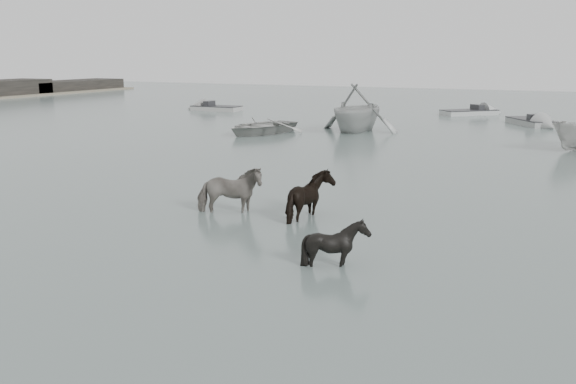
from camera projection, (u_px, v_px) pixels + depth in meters
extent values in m
plane|color=#4C5B56|center=(310.00, 245.00, 15.40)|extent=(140.00, 140.00, 0.00)
imported|color=black|center=(229.00, 186.00, 18.29)|extent=(2.10, 1.59, 1.62)
imported|color=black|center=(311.00, 191.00, 17.74)|extent=(1.78, 1.92, 1.57)
imported|color=black|center=(336.00, 237.00, 13.76)|extent=(1.43, 1.34, 1.30)
imported|color=#ADACA8|center=(261.00, 125.00, 36.53)|extent=(4.65, 5.65, 1.02)
imported|color=#AFB2AF|center=(357.00, 106.00, 37.33)|extent=(5.40, 6.07, 2.92)
cube|color=black|center=(70.00, 85.00, 75.73)|extent=(4.50, 14.00, 1.10)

